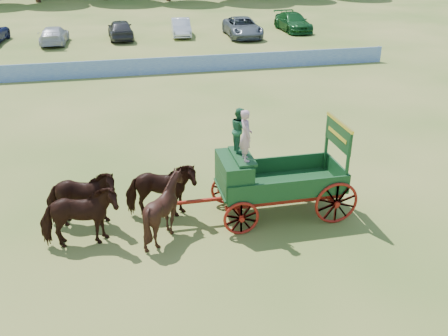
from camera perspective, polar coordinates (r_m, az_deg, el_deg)
ground at (r=16.78m, az=10.34°, el=-4.34°), size 160.00×160.00×0.00m
horse_lead_left at (r=14.66m, az=-16.19°, el=-5.46°), size 2.25×1.07×1.88m
horse_lead_right at (r=15.61m, az=-16.04°, el=-3.42°), size 2.35×1.33×1.88m
horse_wheel_left at (r=14.63m, az=-6.79°, el=-4.59°), size 1.98×1.83×1.88m
horse_wheel_right at (r=15.59m, az=-7.24°, el=-2.61°), size 2.32×1.26×1.88m
farm_dray at (r=15.33m, az=4.00°, el=-0.38°), size 6.00×2.00×3.69m
sponsor_banner at (r=32.65m, az=-3.33°, el=11.79°), size 26.00×0.08×1.05m
parked_cars at (r=43.72m, az=-12.99°, el=15.03°), size 38.42×7.71×1.63m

